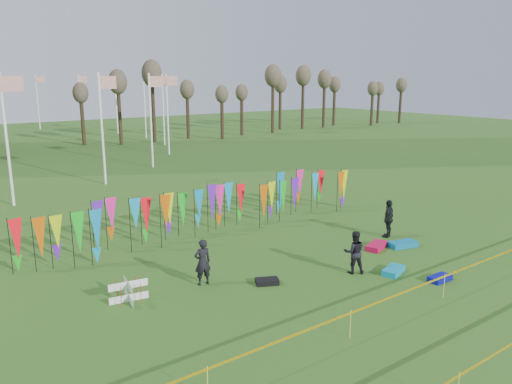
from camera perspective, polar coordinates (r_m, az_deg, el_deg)
ground at (r=18.60m, az=9.32°, el=-11.66°), size 160.00×160.00×0.00m
banner_row at (r=24.96m, az=-4.86°, el=-1.50°), size 18.64×0.64×2.35m
caution_tape_near at (r=16.74m, az=14.62°, el=-11.90°), size 26.00×0.02×0.90m
caution_tape_far at (r=14.96m, az=26.20°, el=-16.06°), size 26.00×0.02×0.90m
tree_line at (r=71.13m, az=2.35°, el=11.83°), size 53.92×1.92×7.84m
box_kite at (r=18.33m, az=-14.35°, el=-10.96°), size 0.70×0.70×0.78m
person_left at (r=19.09m, az=-6.12°, el=-7.97°), size 0.71×0.56×1.79m
person_mid at (r=20.45m, az=11.16°, el=-6.75°), size 1.00×0.92×1.76m
person_right at (r=25.27m, az=14.91°, el=-2.95°), size 1.26×0.99×1.88m
kite_bag_turquoise at (r=21.01m, az=15.43°, el=-8.65°), size 1.29×0.92×0.23m
kite_bag_blue at (r=20.85m, az=20.27°, el=-9.24°), size 0.97×0.51×0.20m
kite_bag_red at (r=23.70m, az=13.62°, el=-6.02°), size 1.46×1.02×0.24m
kite_bag_black at (r=19.32m, az=1.27°, el=-10.18°), size 1.00×0.83×0.20m
kite_bag_teal at (r=24.25m, az=16.44°, el=-5.74°), size 1.43×0.93×0.25m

